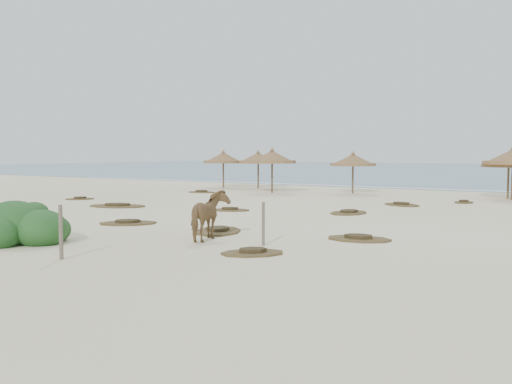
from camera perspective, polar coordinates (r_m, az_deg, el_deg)
ground at (r=20.65m, az=-7.28°, el=-3.51°), size 160.00×160.00×0.00m
foam_line at (r=43.78m, az=15.21°, el=0.34°), size 70.00×0.60×0.01m
palapa_0 at (r=43.24m, az=-3.29°, el=3.39°), size 3.59×3.59×2.88m
palapa_1 at (r=42.53m, az=0.22°, el=3.36°), size 3.59×3.59×2.86m
palapa_2 at (r=37.93m, az=1.62°, el=3.46°), size 3.94×3.94×3.00m
palapa_3 at (r=37.76m, az=9.67°, el=3.12°), size 3.59×3.59×2.77m
palapa_5 at (r=36.04m, az=23.96°, el=2.85°), size 3.21×3.21×2.81m
horse at (r=17.38m, az=-4.68°, el=-2.37°), size 1.32×1.97×1.52m
fence_post_near at (r=15.11m, az=-18.94°, el=-3.83°), size 0.11×0.11×1.37m
fence_post_far at (r=16.45m, az=0.74°, el=-3.19°), size 0.12×0.12×1.26m
bush at (r=18.43m, az=-22.88°, el=-3.21°), size 3.24×2.86×1.45m
scrub_1 at (r=29.02m, az=-13.68°, el=-1.33°), size 3.36×2.65×0.16m
scrub_2 at (r=26.25m, az=-2.59°, el=-1.77°), size 2.09×1.69×0.16m
scrub_3 at (r=25.36m, az=9.27°, el=-2.02°), size 1.50×2.24×0.16m
scrub_4 at (r=17.81m, az=10.23°, el=-4.58°), size 2.18×1.59×0.16m
scrub_6 at (r=38.13m, az=-5.46°, el=0.02°), size 2.10×1.54×0.16m
scrub_7 at (r=29.75m, az=14.36°, el=-1.21°), size 2.58×2.37×0.16m
scrub_8 at (r=33.95m, az=-17.19°, el=-0.63°), size 1.78×1.93×0.16m
scrub_9 at (r=19.29m, az=-3.83°, el=-3.86°), size 2.42×2.79×0.16m
scrub_10 at (r=32.14m, az=20.05°, el=-0.95°), size 1.02×1.51×0.16m
scrub_11 at (r=21.94m, az=-12.68°, el=-3.00°), size 2.55×2.46×0.16m
scrub_12 at (r=15.11m, az=-0.34°, el=-6.05°), size 1.99×1.99×0.16m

